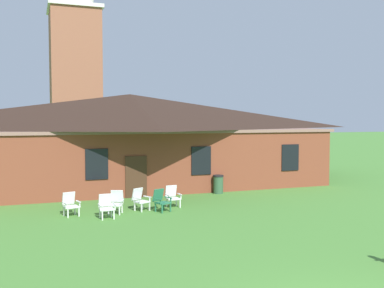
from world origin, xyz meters
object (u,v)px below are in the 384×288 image
object	(u,v)px
lawn_chair_near_door	(106,206)
trash_bin	(218,184)
lawn_chair_left_end	(116,202)
lawn_chair_far_side	(172,196)
lawn_chair_middle	(140,199)
lawn_chair_right_end	(161,200)
lawn_chair_by_porch	(70,204)

from	to	relation	value
lawn_chair_near_door	trash_bin	size ratio (longest dim) A/B	0.98
lawn_chair_left_end	lawn_chair_far_side	distance (m)	2.68
lawn_chair_middle	lawn_chair_far_side	world-z (taller)	same
lawn_chair_near_door	lawn_chair_right_end	bearing A→B (deg)	11.40
lawn_chair_middle	lawn_chair_far_side	size ratio (longest dim) A/B	1.00
lawn_chair_left_end	lawn_chair_middle	size ratio (longest dim) A/B	1.00
lawn_chair_far_side	trash_bin	bearing A→B (deg)	37.42
lawn_chair_right_end	lawn_chair_far_side	distance (m)	1.08
lawn_chair_by_porch	lawn_chair_far_side	xyz separation A→B (m)	(4.48, 0.31, 0.00)
lawn_chair_right_end	lawn_chair_near_door	bearing A→B (deg)	-168.60
lawn_chair_right_end	lawn_chair_by_porch	bearing A→B (deg)	172.89
lawn_chair_by_porch	lawn_chair_near_door	bearing A→B (deg)	-35.99
lawn_chair_near_door	trash_bin	xyz separation A→B (m)	(6.54, 3.84, -0.00)
lawn_chair_by_porch	lawn_chair_far_side	distance (m)	4.49
lawn_chair_middle	lawn_chair_far_side	bearing A→B (deg)	9.30
lawn_chair_far_side	trash_bin	distance (m)	4.24
lawn_chair_near_door	lawn_chair_left_end	distance (m)	0.93
lawn_chair_far_side	lawn_chair_left_end	bearing A→B (deg)	-169.06
lawn_chair_near_door	trash_bin	bearing A→B (deg)	30.43
lawn_chair_right_end	trash_bin	xyz separation A→B (m)	(4.12, 3.35, -0.00)
lawn_chair_by_porch	lawn_chair_middle	bearing A→B (deg)	1.16
lawn_chair_left_end	trash_bin	bearing A→B (deg)	27.21
lawn_chair_left_end	lawn_chair_far_side	xyz separation A→B (m)	(2.63, 0.51, 0.00)
lawn_chair_near_door	lawn_chair_far_side	world-z (taller)	same
lawn_chair_by_porch	lawn_chair_near_door	world-z (taller)	same
lawn_chair_right_end	trash_bin	distance (m)	5.31
lawn_chair_middle	lawn_chair_right_end	world-z (taller)	same
lawn_chair_left_end	lawn_chair_middle	bearing A→B (deg)	13.24
lawn_chair_near_door	lawn_chair_middle	xyz separation A→B (m)	(1.63, 1.01, 0.00)
lawn_chair_near_door	lawn_chair_right_end	distance (m)	2.47
lawn_chair_middle	trash_bin	bearing A→B (deg)	29.94
lawn_chair_right_end	lawn_chair_far_side	bearing A→B (deg)	45.87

